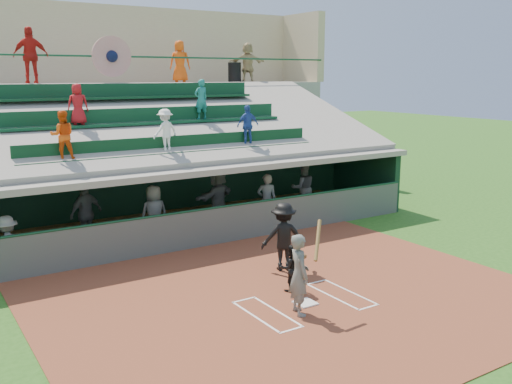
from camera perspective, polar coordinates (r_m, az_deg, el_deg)
ground at (r=12.75m, az=4.94°, el=-11.13°), size 100.00×100.00×0.00m
dirt_slab at (r=13.12m, az=3.59°, el=-10.40°), size 11.00×9.00×0.02m
home_plate at (r=12.74m, az=4.94°, el=-10.99°), size 0.43×0.43×0.03m
batters_box_chalk at (r=12.74m, az=4.94°, el=-11.04°), size 2.65×1.85×0.01m
dugout_floor at (r=18.26m, az=-8.09°, el=-4.07°), size 16.00×3.50×0.04m
concourse_slab at (r=24.04m, az=-15.01°, el=4.98°), size 20.00×3.00×4.60m
grandstand at (r=21.24m, az=-12.53°, el=4.15°), size 20.40×10.40×7.80m
batter_at_plate at (r=11.93m, az=4.36°, el=-8.17°), size 0.91×0.78×1.95m
catcher at (r=13.23m, az=3.51°, el=-7.60°), size 0.63×0.54×1.10m
home_umpire at (r=14.54m, az=2.76°, el=-4.47°), size 1.30×1.05×1.75m
dugout_bench at (r=19.26m, az=-9.31°, el=-2.59°), size 13.53×0.64×0.41m
dugout_player_a at (r=15.27m, az=-23.60°, el=-5.01°), size 1.12×0.85×1.54m
dugout_player_b at (r=17.32m, az=-16.64°, el=-2.05°), size 1.19×0.85×1.87m
dugout_player_c at (r=17.08m, az=-10.15°, el=-2.17°), size 0.85×0.56×1.72m
dugout_player_d at (r=18.59m, az=-3.83°, el=-0.55°), size 1.87×1.29×1.94m
dugout_player_e at (r=18.53m, az=1.08°, el=-0.85°), size 0.77×0.68×1.76m
dugout_player_f at (r=20.48m, az=4.72°, el=0.41°), size 1.07×0.95×1.82m
trash_bin at (r=25.87m, az=-2.16°, el=11.87°), size 0.58×0.58×0.86m
concourse_staff_a at (r=21.78m, az=-21.60°, el=12.57°), size 1.21×0.64×1.96m
concourse_staff_b at (r=24.51m, az=-7.62°, el=12.80°), size 1.00×0.85×1.73m
concourse_staff_c at (r=26.03m, az=-0.85°, el=12.83°), size 1.68×1.03×1.73m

